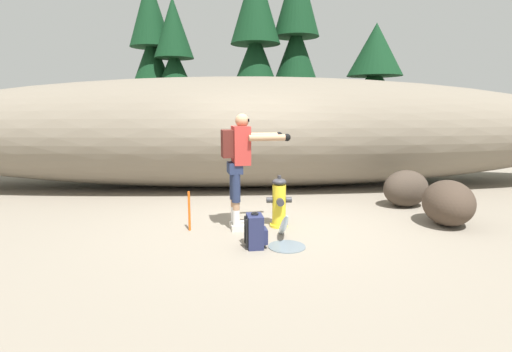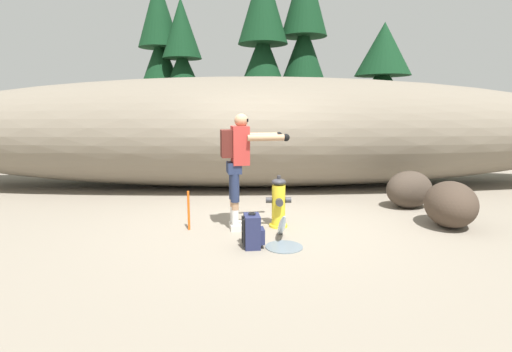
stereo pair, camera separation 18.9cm
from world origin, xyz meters
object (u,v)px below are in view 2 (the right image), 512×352
Objects in this scene: utility_worker at (239,157)px; spare_backpack at (253,231)px; fire_hydrant at (279,203)px; boulder_mid at (409,189)px; boulder_large at (451,204)px; survey_stake at (189,211)px.

utility_worker is 1.22m from spare_backpack.
fire_hydrant is at bearing 59.76° from spare_backpack.
boulder_mid is at bearing 24.23° from fire_hydrant.
utility_worker reaches higher than boulder_large.
boulder_mid is 1.46× the size of survey_stake.
fire_hydrant is 0.92× the size of boulder_mid.
utility_worker is 1.12m from survey_stake.
boulder_large is 4.03m from survey_stake.
survey_stake is at bearing -175.05° from fire_hydrant.
boulder_large is (2.66, -0.06, -0.02)m from fire_hydrant.
boulder_mid reaches higher than survey_stake.
boulder_mid is (3.11, 1.22, -0.77)m from utility_worker.
boulder_mid is 4.07m from survey_stake.
boulder_large is at bearing -1.25° from fire_hydrant.
fire_hydrant reaches higher than spare_backpack.
spare_backpack is 0.78× the size of survey_stake.
utility_worker is at bearing -171.83° from fire_hydrant.
fire_hydrant is at bearing -0.42° from utility_worker.
utility_worker is at bearing 2.41° from survey_stake.
survey_stake is (-0.77, -0.03, -0.81)m from utility_worker.
boulder_mid is at bearing 17.85° from survey_stake.
boulder_large is 1.64× the size of survey_stake.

